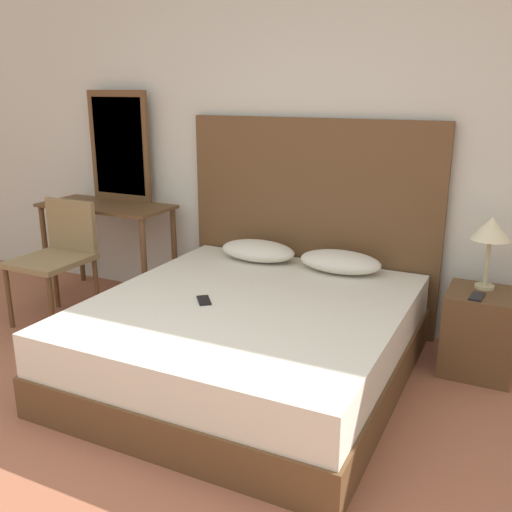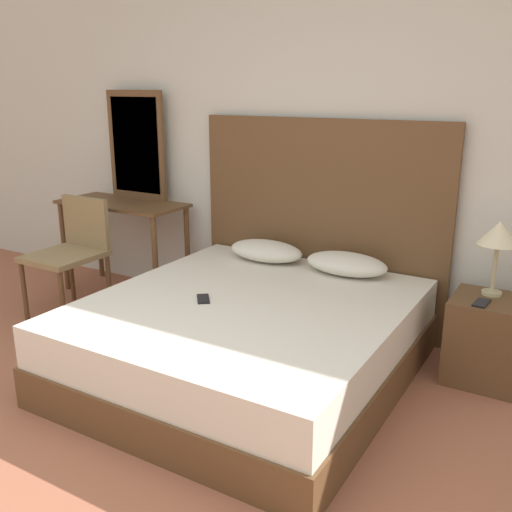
{
  "view_description": "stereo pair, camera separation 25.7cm",
  "coord_description": "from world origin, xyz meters",
  "px_view_note": "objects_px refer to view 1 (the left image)",
  "views": [
    {
      "loc": [
        1.45,
        -1.23,
        1.69
      ],
      "look_at": [
        0.03,
        1.66,
        0.73
      ],
      "focal_mm": 40.0,
      "sensor_mm": 36.0,
      "label": 1
    },
    {
      "loc": [
        1.68,
        -1.11,
        1.69
      ],
      "look_at": [
        0.03,
        1.66,
        0.73
      ],
      "focal_mm": 40.0,
      "sensor_mm": 36.0,
      "label": 2
    }
  ],
  "objects_px": {
    "vanity_desk": "(107,220)",
    "nightstand": "(479,332)",
    "bed": "(249,339)",
    "phone_on_nightstand": "(477,296)",
    "table_lamp": "(491,231)",
    "chair": "(59,251)",
    "phone_on_bed": "(204,300)"
  },
  "relations": [
    {
      "from": "vanity_desk",
      "to": "nightstand",
      "type": "bearing_deg",
      "value": -1.05
    },
    {
      "from": "bed",
      "to": "phone_on_nightstand",
      "type": "relative_size",
      "value": 12.43
    },
    {
      "from": "table_lamp",
      "to": "chair",
      "type": "xyz_separation_m",
      "value": [
        -2.9,
        -0.56,
        -0.35
      ]
    },
    {
      "from": "phone_on_bed",
      "to": "chair",
      "type": "height_order",
      "value": "chair"
    },
    {
      "from": "nightstand",
      "to": "vanity_desk",
      "type": "bearing_deg",
      "value": 178.95
    },
    {
      "from": "nightstand",
      "to": "vanity_desk",
      "type": "height_order",
      "value": "vanity_desk"
    },
    {
      "from": "nightstand",
      "to": "table_lamp",
      "type": "relative_size",
      "value": 1.16
    },
    {
      "from": "bed",
      "to": "vanity_desk",
      "type": "height_order",
      "value": "vanity_desk"
    },
    {
      "from": "table_lamp",
      "to": "bed",
      "type": "bearing_deg",
      "value": -148.53
    },
    {
      "from": "phone_on_bed",
      "to": "nightstand",
      "type": "distance_m",
      "value": 1.68
    },
    {
      "from": "nightstand",
      "to": "vanity_desk",
      "type": "relative_size",
      "value": 0.47
    },
    {
      "from": "bed",
      "to": "nightstand",
      "type": "relative_size",
      "value": 3.77
    },
    {
      "from": "phone_on_nightstand",
      "to": "table_lamp",
      "type": "bearing_deg",
      "value": 83.02
    },
    {
      "from": "nightstand",
      "to": "chair",
      "type": "xyz_separation_m",
      "value": [
        -2.91,
        -0.48,
        0.27
      ]
    },
    {
      "from": "phone_on_nightstand",
      "to": "vanity_desk",
      "type": "relative_size",
      "value": 0.14
    },
    {
      "from": "table_lamp",
      "to": "phone_on_nightstand",
      "type": "height_order",
      "value": "table_lamp"
    },
    {
      "from": "nightstand",
      "to": "phone_on_nightstand",
      "type": "distance_m",
      "value": 0.28
    },
    {
      "from": "vanity_desk",
      "to": "phone_on_bed",
      "type": "bearing_deg",
      "value": -30.68
    },
    {
      "from": "bed",
      "to": "phone_on_bed",
      "type": "distance_m",
      "value": 0.36
    },
    {
      "from": "phone_on_bed",
      "to": "phone_on_nightstand",
      "type": "distance_m",
      "value": 1.6
    },
    {
      "from": "phone_on_bed",
      "to": "vanity_desk",
      "type": "relative_size",
      "value": 0.15
    },
    {
      "from": "bed",
      "to": "chair",
      "type": "relative_size",
      "value": 2.19
    },
    {
      "from": "bed",
      "to": "table_lamp",
      "type": "height_order",
      "value": "table_lamp"
    },
    {
      "from": "phone_on_nightstand",
      "to": "chair",
      "type": "distance_m",
      "value": 2.9
    },
    {
      "from": "phone_on_bed",
      "to": "table_lamp",
      "type": "distance_m",
      "value": 1.75
    },
    {
      "from": "nightstand",
      "to": "vanity_desk",
      "type": "xyz_separation_m",
      "value": [
        -2.89,
        0.05,
        0.39
      ]
    },
    {
      "from": "phone_on_nightstand",
      "to": "vanity_desk",
      "type": "distance_m",
      "value": 2.87
    },
    {
      "from": "phone_on_bed",
      "to": "vanity_desk",
      "type": "distance_m",
      "value": 1.66
    },
    {
      "from": "bed",
      "to": "phone_on_bed",
      "type": "relative_size",
      "value": 12.04
    },
    {
      "from": "bed",
      "to": "nightstand",
      "type": "distance_m",
      "value": 1.41
    },
    {
      "from": "nightstand",
      "to": "table_lamp",
      "type": "bearing_deg",
      "value": 94.35
    },
    {
      "from": "chair",
      "to": "nightstand",
      "type": "bearing_deg",
      "value": 9.33
    }
  ]
}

